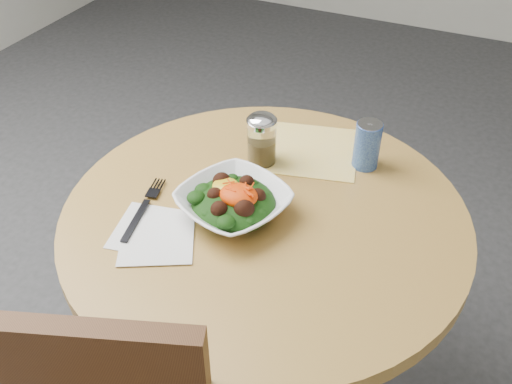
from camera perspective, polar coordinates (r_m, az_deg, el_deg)
table at (r=1.40m, az=0.82°, el=-8.03°), size 0.90×0.90×0.75m
cloth_napkin at (r=1.45m, az=5.08°, el=4.22°), size 0.30×0.28×0.00m
paper_napkins at (r=1.22m, az=-10.15°, el=-4.19°), size 0.22×0.21×0.00m
salad_bowl at (r=1.23m, az=-2.26°, el=-1.00°), size 0.29×0.29×0.09m
fork at (r=1.29m, az=-11.09°, el=-1.43°), size 0.06×0.22×0.00m
spice_shaker at (r=1.37m, az=0.57°, el=5.28°), size 0.07×0.07×0.13m
beverage_can at (r=1.38m, az=11.05°, el=4.65°), size 0.06×0.06×0.12m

